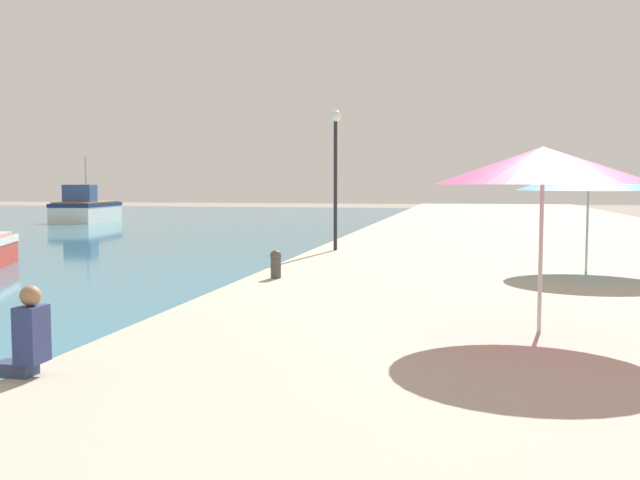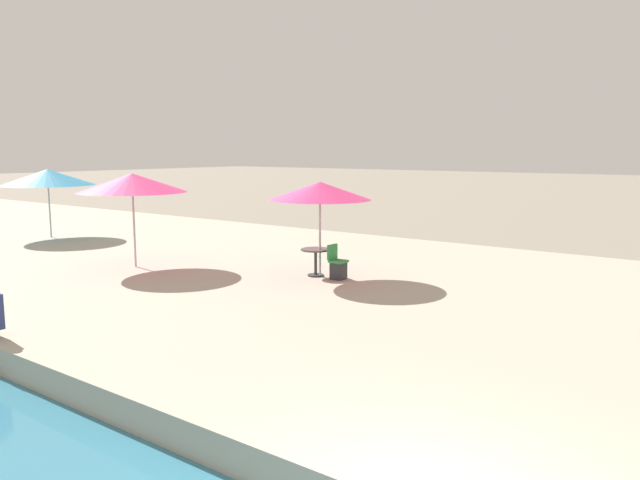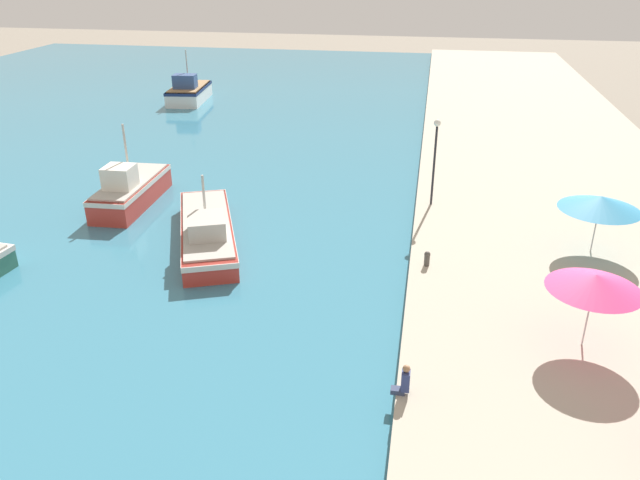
# 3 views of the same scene
# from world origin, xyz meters

# --- Properties ---
(water_basin) EXTENTS (56.00, 90.00, 0.04)m
(water_basin) POSITION_xyz_m (-28.00, 37.00, 0.02)
(water_basin) COLOR teal
(water_basin) RESTS_ON ground_plane
(quay_promenade) EXTENTS (16.00, 90.00, 0.54)m
(quay_promenade) POSITION_xyz_m (8.00, 37.00, 0.27)
(quay_promenade) COLOR #B2A893
(quay_promenade) RESTS_ON ground_plane
(fishing_boat_mid) EXTENTS (5.53, 9.21, 3.37)m
(fishing_boat_mid) POSITION_xyz_m (-9.67, 19.07, 0.71)
(fishing_boat_mid) COLOR red
(fishing_boat_mid) RESTS_ON water_basin
(fishing_boat_far) EXTENTS (2.42, 6.62, 4.50)m
(fishing_boat_far) POSITION_xyz_m (-15.42, 23.03, 0.93)
(fishing_boat_far) COLOR red
(fishing_boat_far) RESTS_ON water_basin
(fishing_boat_distant) EXTENTS (3.61, 6.52, 4.63)m
(fishing_boat_distant) POSITION_xyz_m (-21.66, 48.09, 0.95)
(fishing_boat_distant) COLOR white
(fishing_boat_distant) RESTS_ON water_basin
(cafe_umbrella_white) EXTENTS (3.09, 3.09, 2.71)m
(cafe_umbrella_white) POSITION_xyz_m (6.10, 12.51, 2.98)
(cafe_umbrella_white) COLOR #B7B7B7
(cafe_umbrella_white) RESTS_ON quay_promenade
(cafe_umbrella_striped) EXTENTS (3.48, 3.48, 2.63)m
(cafe_umbrella_striped) POSITION_xyz_m (7.94, 20.26, 2.87)
(cafe_umbrella_striped) COLOR #B7B7B7
(cafe_umbrella_striped) RESTS_ON quay_promenade
(person_at_quay) EXTENTS (0.56, 0.36, 1.04)m
(person_at_quay) POSITION_xyz_m (0.22, 8.83, 1.00)
(person_at_quay) COLOR #333D5B
(person_at_quay) RESTS_ON quay_promenade
(mooring_bollard) EXTENTS (0.26, 0.26, 0.65)m
(mooring_bollard) POSITION_xyz_m (0.72, 17.55, 0.89)
(mooring_bollard) COLOR #4C4742
(mooring_bollard) RESTS_ON quay_promenade
(lamppost) EXTENTS (0.36, 0.36, 4.56)m
(lamppost) POSITION_xyz_m (0.78, 24.74, 3.63)
(lamppost) COLOR #232328
(lamppost) RESTS_ON quay_promenade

